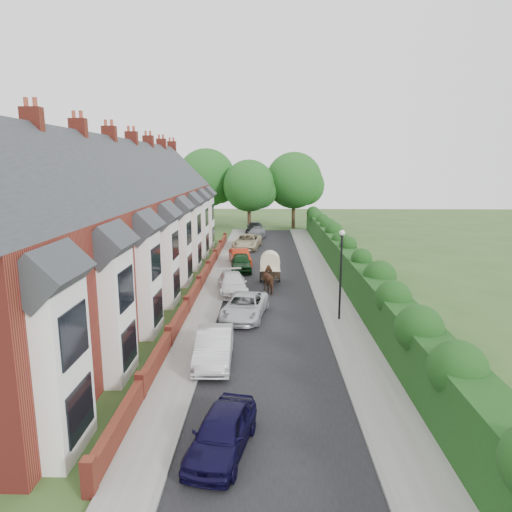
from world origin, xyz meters
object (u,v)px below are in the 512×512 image
(car_silver_a, at_px, (214,347))
(car_grey, at_px, (256,234))
(car_silver_b, at_px, (245,306))
(car_beige, at_px, (247,241))
(horse, at_px, (270,280))
(car_white, at_px, (232,284))
(lamppost, at_px, (341,264))
(car_red, at_px, (240,257))
(horse_cart, at_px, (270,266))
(car_green, at_px, (241,262))
(car_black, at_px, (254,228))
(car_navy, at_px, (222,432))

(car_silver_a, xyz_separation_m, car_grey, (1.07, 33.93, -0.07))
(car_grey, bearing_deg, car_silver_b, -78.71)
(car_beige, xyz_separation_m, horse, (2.27, -16.53, 0.12))
(car_white, xyz_separation_m, car_grey, (1.07, 22.84, -0.01))
(car_silver_b, xyz_separation_m, horse, (1.51, 5.32, 0.20))
(lamppost, bearing_deg, car_silver_a, -138.84)
(horse, bearing_deg, car_silver_a, 58.97)
(car_white, distance_m, car_red, 8.91)
(horse, height_order, horse_cart, horse_cart)
(car_green, relative_size, car_grey, 0.91)
(car_black, bearing_deg, car_white, -84.99)
(car_red, bearing_deg, car_white, -101.89)
(car_grey, xyz_separation_m, horse_cart, (1.50, -20.32, 0.72))
(car_navy, relative_size, car_silver_a, 0.88)
(car_white, relative_size, car_beige, 0.85)
(car_navy, height_order, car_white, car_white)
(car_red, xyz_separation_m, car_beige, (0.30, 7.92, 0.05))
(car_green, relative_size, car_beige, 0.76)
(car_navy, distance_m, horse, 17.89)
(car_grey, bearing_deg, car_white, -81.39)
(car_red, distance_m, horse_cart, 6.92)
(car_silver_b, relative_size, car_white, 1.05)
(car_navy, bearing_deg, horse, 96.21)
(car_navy, relative_size, car_grey, 0.85)
(lamppost, relative_size, car_black, 1.17)
(car_silver_b, height_order, car_green, car_green)
(car_white, xyz_separation_m, horse_cart, (2.58, 2.52, 0.72))
(lamppost, height_order, car_grey, lamppost)
(car_white, xyz_separation_m, car_green, (0.23, 6.71, 0.04))
(lamppost, bearing_deg, car_green, 116.82)
(car_beige, relative_size, car_grey, 1.19)
(lamppost, distance_m, car_black, 33.62)
(car_white, height_order, car_red, car_red)
(car_navy, bearing_deg, car_beige, 102.48)
(car_grey, bearing_deg, car_navy, -78.85)
(car_black, bearing_deg, car_red, -85.73)
(car_grey, bearing_deg, car_black, 105.30)
(car_white, distance_m, car_black, 27.56)
(car_black, bearing_deg, car_navy, -83.16)
(car_black, xyz_separation_m, horse, (1.83, -27.25, 0.12))
(car_silver_b, height_order, car_black, car_black)
(car_silver_b, bearing_deg, car_red, 102.94)
(lamppost, bearing_deg, car_beige, 105.28)
(horse_cart, bearing_deg, car_beige, 99.03)
(horse, bearing_deg, car_green, -88.18)
(car_green, bearing_deg, car_beige, 85.49)
(horse, distance_m, horse_cart, 2.28)
(car_silver_b, xyz_separation_m, car_grey, (0.00, 27.86, -0.01))
(car_silver_b, distance_m, car_red, 13.97)
(car_silver_b, xyz_separation_m, car_white, (-1.07, 5.02, -0.00))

